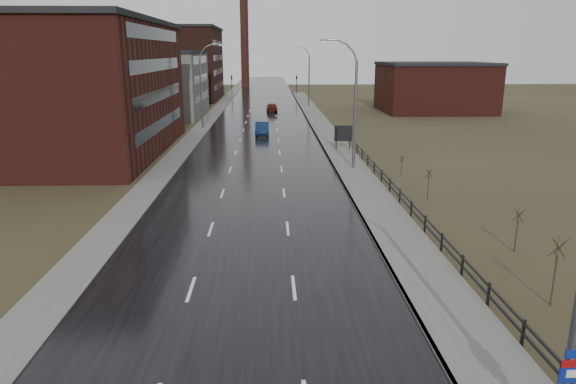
{
  "coord_description": "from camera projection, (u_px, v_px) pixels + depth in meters",
  "views": [
    {
      "loc": [
        1.29,
        -9.08,
        10.31
      ],
      "look_at": [
        2.24,
        17.53,
        3.0
      ],
      "focal_mm": 32.0,
      "sensor_mm": 36.0,
      "label": 1
    }
  ],
  "objects": [
    {
      "name": "road",
      "position": [
        260.0,
        130.0,
        69.25
      ],
      "size": [
        14.0,
        300.0,
        0.06
      ],
      "primitive_type": "cube",
      "color": "black",
      "rests_on": "ground"
    },
    {
      "name": "sidewalk_right",
      "position": [
        353.0,
        171.0,
        45.43
      ],
      "size": [
        3.2,
        180.0,
        0.18
      ],
      "primitive_type": "cube",
      "color": "#595651",
      "rests_on": "ground"
    },
    {
      "name": "curb_right",
      "position": [
        336.0,
        171.0,
        45.38
      ],
      "size": [
        0.16,
        180.0,
        0.18
      ],
      "primitive_type": "cube",
      "color": "slate",
      "rests_on": "ground"
    },
    {
      "name": "sidewalk_left",
      "position": [
        199.0,
        130.0,
        68.96
      ],
      "size": [
        2.4,
        260.0,
        0.12
      ],
      "primitive_type": "cube",
      "color": "#595651",
      "rests_on": "ground"
    },
    {
      "name": "warehouse_near",
      "position": [
        51.0,
        87.0,
        52.29
      ],
      "size": [
        22.44,
        28.56,
        13.5
      ],
      "color": "#471914",
      "rests_on": "ground"
    },
    {
      "name": "warehouse_mid",
      "position": [
        153.0,
        83.0,
        84.6
      ],
      "size": [
        16.32,
        20.4,
        10.5
      ],
      "color": "slate",
      "rests_on": "ground"
    },
    {
      "name": "warehouse_far",
      "position": [
        159.0,
        63.0,
        112.68
      ],
      "size": [
        26.52,
        24.48,
        15.5
      ],
      "color": "#331611",
      "rests_on": "ground"
    },
    {
      "name": "building_right",
      "position": [
        434.0,
        87.0,
        90.36
      ],
      "size": [
        18.36,
        16.32,
        8.5
      ],
      "color": "#471914",
      "rests_on": "ground"
    },
    {
      "name": "smokestack",
      "position": [
        244.0,
        33.0,
        151.68
      ],
      "size": [
        2.7,
        2.7,
        30.7
      ],
      "color": "#331611",
      "rests_on": "ground"
    },
    {
      "name": "streetlight_main",
      "position": [
        576.0,
        239.0,
        12.04
      ],
      "size": [
        3.91,
        0.29,
        12.11
      ],
      "color": "slate",
      "rests_on": "ground"
    },
    {
      "name": "streetlight_right_mid",
      "position": [
        352.0,
        104.0,
        44.87
      ],
      "size": [
        3.36,
        0.28,
        11.35
      ],
      "color": "slate",
      "rests_on": "ground"
    },
    {
      "name": "streetlight_left",
      "position": [
        203.0,
        86.0,
        69.37
      ],
      "size": [
        3.36,
        0.28,
        11.35
      ],
      "color": "slate",
      "rests_on": "ground"
    },
    {
      "name": "streetlight_right_far",
      "position": [
        308.0,
        76.0,
        96.91
      ],
      "size": [
        3.36,
        0.28,
        11.35
      ],
      "color": "slate",
      "rests_on": "ground"
    },
    {
      "name": "guardrail",
      "position": [
        429.0,
        226.0,
        29.24
      ],
      "size": [
        0.1,
        53.05,
        1.1
      ],
      "color": "black",
      "rests_on": "ground"
    },
    {
      "name": "shrub_c",
      "position": [
        555.0,
        270.0,
        21.16
      ],
      "size": [
        0.71,
        0.75,
        3.02
      ],
      "color": "#382D23",
      "rests_on": "ground"
    },
    {
      "name": "shrub_d",
      "position": [
        517.0,
        229.0,
        27.03
      ],
      "size": [
        0.56,
        0.59,
        2.38
      ],
      "color": "#382D23",
      "rests_on": "ground"
    },
    {
      "name": "shrub_e",
      "position": [
        428.0,
        183.0,
        36.46
      ],
      "size": [
        0.56,
        0.59,
        2.36
      ],
      "color": "#382D23",
      "rests_on": "ground"
    },
    {
      "name": "shrub_f",
      "position": [
        402.0,
        165.0,
        43.92
      ],
      "size": [
        0.43,
        0.45,
        1.77
      ],
      "color": "#382D23",
      "rests_on": "ground"
    },
    {
      "name": "billboard",
      "position": [
        343.0,
        134.0,
        54.56
      ],
      "size": [
        1.92,
        0.17,
        2.75
      ],
      "color": "black",
      "rests_on": "ground"
    },
    {
      "name": "traffic_light_left",
      "position": [
        232.0,
        76.0,
        125.59
      ],
      "size": [
        0.58,
        2.73,
        5.3
      ],
      "color": "black",
      "rests_on": "ground"
    },
    {
      "name": "traffic_light_right",
      "position": [
        297.0,
        75.0,
        126.13
      ],
      "size": [
        0.58,
        2.73,
        5.3
      ],
      "color": "black",
      "rests_on": "ground"
    },
    {
      "name": "car_near",
      "position": [
        262.0,
        129.0,
        65.17
      ],
      "size": [
        1.75,
        4.91,
        1.61
      ],
      "primitive_type": "imported",
      "rotation": [
        0.0,
        0.0,
        0.01
      ],
      "color": "#0D1F44",
      "rests_on": "ground"
    },
    {
      "name": "car_far",
      "position": [
        272.0,
        108.0,
        90.07
      ],
      "size": [
        2.01,
        4.67,
        1.57
      ],
      "primitive_type": "imported",
      "rotation": [
        0.0,
        0.0,
        3.17
      ],
      "color": "#51130D",
      "rests_on": "ground"
    }
  ]
}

